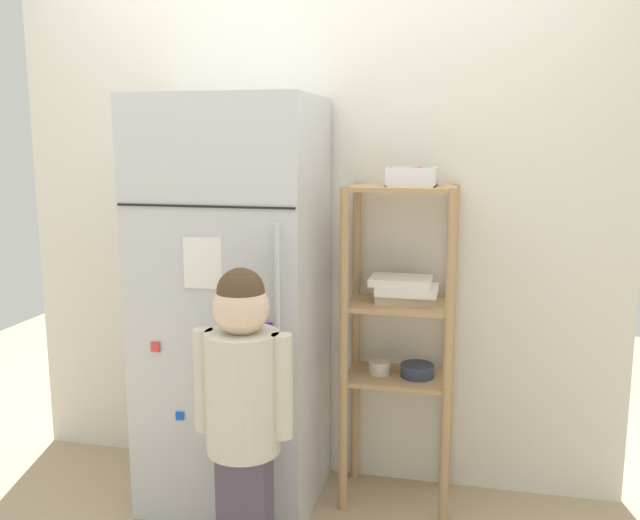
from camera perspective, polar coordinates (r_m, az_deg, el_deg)
ground_plane at (r=3.07m, az=-2.26°, el=-19.66°), size 6.00×6.00×0.00m
kitchen_wall_back at (r=3.02m, az=-0.76°, el=1.94°), size 2.72×0.03×2.19m
refrigerator at (r=2.85m, az=-7.27°, el=-3.76°), size 0.70×0.59×1.69m
child_standing at (r=2.40m, az=-6.47°, el=-10.88°), size 0.35×0.26×1.10m
pantry_shelf_unit at (r=2.83m, az=6.81°, el=-4.77°), size 0.45×0.31×1.34m
fruit_bin at (r=2.74m, az=7.87°, el=6.85°), size 0.19×0.18×0.08m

